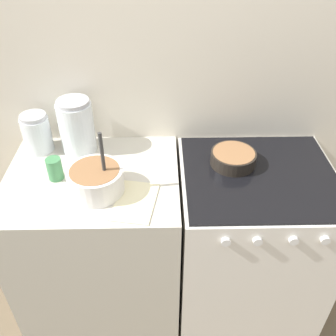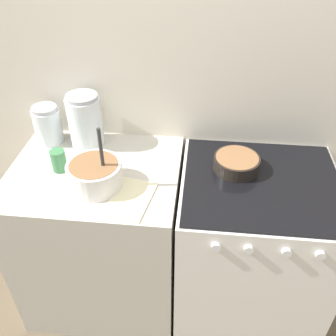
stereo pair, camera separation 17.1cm
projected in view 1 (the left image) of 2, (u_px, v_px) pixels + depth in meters
wall_back at (176, 87)px, 1.87m from camera, size 4.63×0.05×2.40m
countertop_cabinet at (102, 243)px, 2.03m from camera, size 0.82×0.67×0.92m
stove at (248, 240)px, 2.04m from camera, size 0.75×0.69×0.92m
mixing_bowl at (96, 179)px, 1.63m from camera, size 0.25×0.25×0.30m
baking_pan at (233, 158)px, 1.80m from camera, size 0.22×0.22×0.07m
storage_jar_left at (37, 135)px, 1.87m from camera, size 0.14×0.14×0.20m
storage_jar_middle at (77, 129)px, 1.86m from camera, size 0.17×0.17×0.28m
tin_can at (55, 169)px, 1.70m from camera, size 0.07×0.07×0.11m
recipe_page at (135, 201)px, 1.60m from camera, size 0.21×0.29×0.01m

